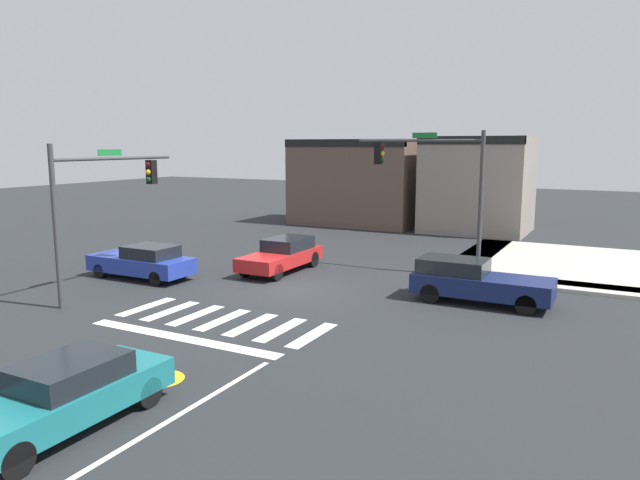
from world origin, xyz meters
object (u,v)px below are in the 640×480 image
Objects in this scene: traffic_signal_southwest at (103,192)px; traffic_signal_northeast at (435,174)px; car_teal at (64,395)px; car_navy at (475,281)px; car_blue at (143,262)px; car_red at (282,255)px.

traffic_signal_southwest is 0.93× the size of traffic_signal_northeast.
car_teal is at bearing 83.29° from traffic_signal_northeast.
car_navy reaches higher than car_blue.
car_teal is at bearing 14.84° from car_red.
traffic_signal_southwest is at bearing 107.38° from car_blue.
traffic_signal_northeast is at bearing -6.71° from car_teal.
traffic_signal_northeast reaches higher than car_teal.
car_red is at bearing -137.90° from car_blue.
car_blue is (-8.28, 10.59, 0.01)m from car_teal.
traffic_signal_southwest is 1.23× the size of car_red.
traffic_signal_northeast is 18.04m from car_teal.
traffic_signal_northeast is 1.34× the size of car_blue.
traffic_signal_southwest is 13.84m from car_navy.
traffic_signal_northeast is at bearing -44.74° from traffic_signal_southwest.
car_blue is at bearing 33.98° from traffic_signal_northeast.
car_red is (-3.86, 14.57, 0.03)m from car_teal.
traffic_signal_southwest is 4.18m from car_blue.
car_navy reaches higher than car_red.
traffic_signal_northeast reaches higher than traffic_signal_southwest.
car_navy is (4.95, 13.26, 0.08)m from car_teal.
car_blue is (-0.82, 2.63, -3.14)m from traffic_signal_southwest.
traffic_signal_northeast is at bearing -146.02° from car_blue.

